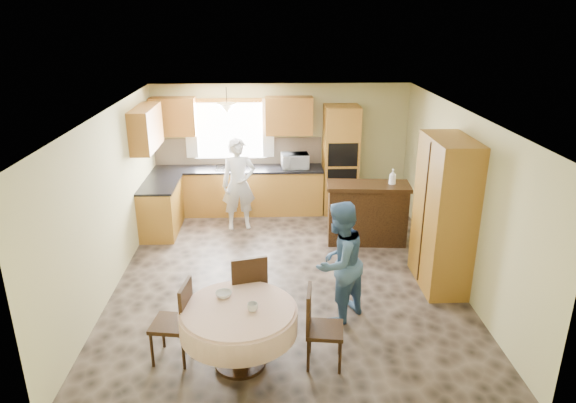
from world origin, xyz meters
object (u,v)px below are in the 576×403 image
Objects in this scene: sideboard at (367,215)px; chair_left at (178,318)px; dining_table at (239,321)px; person_sink at (239,184)px; cupboard at (444,214)px; chair_back at (248,289)px; oven_tower at (340,160)px; chair_right at (318,323)px; person_dining at (339,262)px.

chair_left is (-2.72, -3.13, 0.04)m from sideboard.
chair_left reaches higher than dining_table.
cupboard is at bearing -46.02° from person_sink.
sideboard is 0.82× the size of person_sink.
sideboard is at bearing -27.52° from person_sink.
oven_tower is at bearing -126.08° from chair_back.
chair_left is at bearing -117.88° from oven_tower.
dining_table is (-2.82, -1.78, -0.52)m from cupboard.
dining_table is 0.69m from chair_back.
chair_left reaches higher than chair_right.
cupboard reaches higher than person_dining.
dining_table is 0.71m from chair_left.
chair_back is (0.08, 0.69, 0.01)m from dining_table.
sideboard is 3.47m from chair_right.
person_sink is (-3.02, 2.21, -0.25)m from cupboard.
sideboard is 1.48× the size of chair_right.
oven_tower is 4.43m from chair_back.
oven_tower is 3.89m from person_dining.
chair_left is 1.04× the size of chair_right.
cupboard is at bearing 123.63° from chair_left.
chair_right is at bearing -100.35° from oven_tower.
chair_back is at bearing 57.05° from chair_right.
chair_back is at bearing -122.47° from sideboard.
chair_back is 1.12× the size of chair_right.
chair_right is at bearing 0.35° from dining_table.
oven_tower is 1.25× the size of person_sink.
chair_back is at bearing 83.38° from dining_table.
person_sink reaches higher than chair_right.
sideboard is 4.15m from chair_left.
sideboard reaches higher than chair_right.
dining_table is 1.33× the size of chair_left.
person_sink is at bearing 166.68° from sideboard.
oven_tower is 2.17× the size of chair_left.
chair_left is 0.93× the size of chair_back.
chair_right is 4.14m from person_sink.
person_sink is 1.05× the size of person_dining.
sideboard is 1.80m from cupboard.
person_dining is at bearing -151.74° from cupboard.
person_dining is at bearing 120.74° from chair_left.
cupboard reaches higher than chair_back.
sideboard is 2.51m from person_dining.
sideboard is at bearing -140.73° from chair_back.
cupboard is 1.29× the size of person_sink.
chair_back is 0.66× the size of person_dining.
sideboard is at bearing -79.35° from oven_tower.
chair_back is (0.77, 0.54, 0.04)m from chair_left.
person_dining is (1.42, -3.07, -0.04)m from person_sink.
chair_back is (-1.67, -4.07, -0.48)m from oven_tower.
dining_table is 1.54m from person_dining.
sideboard is 0.86× the size of person_dining.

